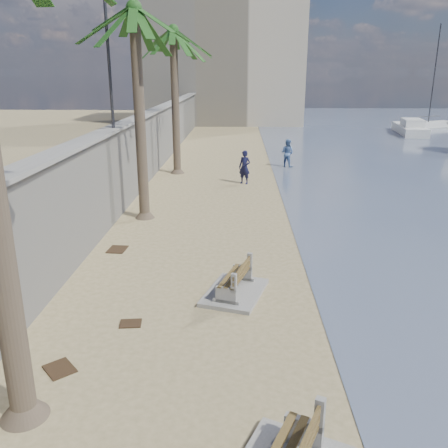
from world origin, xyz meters
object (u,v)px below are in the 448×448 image
object	(u,v)px
bench_far	(235,282)
palm_back	(173,32)
sailboat_west	(428,124)
person_b	(287,151)
yacht_far	(409,130)
person_a	(245,165)
palm_mid	(134,11)

from	to	relation	value
bench_far	palm_back	bearing A→B (deg)	102.57
palm_back	sailboat_west	size ratio (longest dim) A/B	0.83
bench_far	person_b	world-z (taller)	person_b
palm_back	yacht_far	bearing A→B (deg)	44.38
bench_far	person_a	distance (m)	13.47
palm_mid	yacht_far	bearing A→B (deg)	54.71
yacht_far	sailboat_west	distance (m)	6.64
person_a	person_b	xyz separation A→B (m)	(2.75, 4.93, -0.06)
person_a	yacht_far	distance (m)	27.99
sailboat_west	person_b	bearing A→B (deg)	-127.10
person_a	person_b	distance (m)	5.65
person_b	yacht_far	distance (m)	22.40
palm_back	yacht_far	xyz separation A→B (m)	(20.41, 19.97, -7.47)
person_b	sailboat_west	size ratio (longest dim) A/B	0.18
person_a	person_b	world-z (taller)	person_a
palm_back	person_b	xyz separation A→B (m)	(6.73, 2.25, -6.85)
palm_mid	person_b	distance (m)	14.99
person_a	palm_mid	bearing A→B (deg)	-95.18
palm_back	person_a	size ratio (longest dim) A/B	4.31
bench_far	palm_mid	world-z (taller)	palm_mid
person_b	sailboat_west	xyz separation A→B (m)	(17.51, 23.15, -0.61)
person_b	yacht_far	bearing A→B (deg)	-93.63
palm_mid	person_b	xyz separation A→B (m)	(6.92, 11.39, -6.87)
palm_back	person_a	bearing A→B (deg)	-33.97
palm_back	yacht_far	distance (m)	29.51
palm_mid	sailboat_west	world-z (taller)	sailboat_west
person_a	yacht_far	bearing A→B (deg)	81.67
bench_far	person_b	xyz separation A→B (m)	(3.13, 18.38, 0.59)
bench_far	person_a	size ratio (longest dim) A/B	1.15
person_b	palm_back	bearing A→B (deg)	52.55
bench_far	sailboat_west	world-z (taller)	sailboat_west
bench_far	palm_back	xyz separation A→B (m)	(-3.60, 16.12, 7.44)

